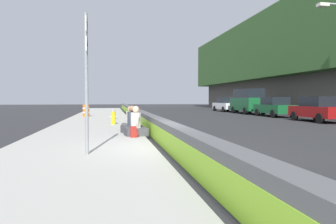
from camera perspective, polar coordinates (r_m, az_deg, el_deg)
name	(u,v)px	position (r m, az deg, el deg)	size (l,w,h in m)	color
ground_plane	(171,152)	(9.47, 0.47, -7.14)	(160.00, 160.00, 0.00)	#2B2B2D
sidewalk_strip	(78,152)	(9.35, -15.84, -6.92)	(80.00, 4.40, 0.14)	#A8A59E
jersey_barrier	(170,138)	(9.41, 0.45, -4.59)	(76.00, 0.45, 0.85)	#545456
route_sign_post	(86,73)	(8.43, -14.39, 6.70)	(0.44, 0.09, 3.60)	gray
fire_hydrant	(113,116)	(18.00, -9.77, -0.75)	(0.26, 0.46, 0.88)	gold
seated_person_foreground	(136,126)	(12.39, -5.77, -2.57)	(0.83, 0.93, 1.15)	#424247
seated_person_middle	(132,124)	(13.43, -6.46, -2.19)	(0.86, 0.95, 1.14)	#424247
seated_person_rear	(130,122)	(14.77, -6.74, -1.84)	(0.76, 0.86, 1.08)	#424247
backpack	(134,132)	(11.89, -6.16, -3.57)	(0.32, 0.28, 0.40)	maroon
construction_barrel	(86,111)	(26.33, -14.46, 0.26)	(0.54, 0.54, 0.95)	orange
parked_car_third	(318,109)	(23.79, 25.33, 0.47)	(4.52, 1.99, 1.71)	maroon
parked_car_fourth	(274,107)	(29.10, 18.51, 0.89)	(4.51, 1.97, 1.71)	#145128
parked_car_midline	(248,101)	(33.95, 14.10, 1.97)	(5.14, 2.19, 2.56)	#145128
parked_car_far	(226,104)	(39.48, 10.30, 1.34)	(4.56, 2.07, 1.71)	silver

